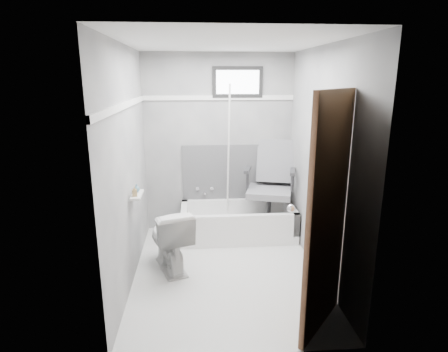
{
  "coord_description": "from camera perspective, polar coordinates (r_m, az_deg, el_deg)",
  "views": [
    {
      "loc": [
        -0.32,
        -3.72,
        2.08
      ],
      "look_at": [
        0.0,
        0.35,
        1.0
      ],
      "focal_mm": 30.0,
      "sensor_mm": 36.0,
      "label": 1
    }
  ],
  "objects": [
    {
      "name": "backerboard",
      "position": [
        5.21,
        1.95,
        0.56
      ],
      "size": [
        1.5,
        0.02,
        0.78
      ],
      "primitive_type": "cube",
      "color": "#4C4C4F",
      "rests_on": "wall_back"
    },
    {
      "name": "trim_back",
      "position": [
        5.03,
        -0.84,
        11.84
      ],
      "size": [
        2.0,
        0.02,
        0.06
      ],
      "primitive_type": "cube",
      "color": "white",
      "rests_on": "wall_back"
    },
    {
      "name": "wall_left",
      "position": [
        3.89,
        -14.45,
        1.24
      ],
      "size": [
        0.02,
        2.6,
        2.4
      ],
      "primitive_type": "cube",
      "color": "slate",
      "rests_on": "floor"
    },
    {
      "name": "wall_right",
      "position": [
        4.05,
        14.66,
        1.75
      ],
      "size": [
        0.02,
        2.6,
        2.4
      ],
      "primitive_type": "cube",
      "color": "slate",
      "rests_on": "floor"
    },
    {
      "name": "trim_left",
      "position": [
        3.79,
        -14.86,
        10.39
      ],
      "size": [
        0.02,
        2.6,
        0.06
      ],
      "primitive_type": "cube",
      "color": "white",
      "rests_on": "wall_left"
    },
    {
      "name": "shelf",
      "position": [
        3.98,
        -13.11,
        -2.83
      ],
      "size": [
        0.1,
        0.32,
        0.02
      ],
      "primitive_type": "cube",
      "color": "silver",
      "rests_on": "wall_left"
    },
    {
      "name": "window",
      "position": [
        5.04,
        2.08,
        14.11
      ],
      "size": [
        0.66,
        0.04,
        0.4
      ],
      "primitive_type": null,
      "color": "black",
      "rests_on": "wall_back"
    },
    {
      "name": "floor",
      "position": [
        4.28,
        0.37,
        -14.29
      ],
      "size": [
        2.6,
        2.6,
        0.0
      ],
      "primitive_type": "plane",
      "color": "white",
      "rests_on": "ground"
    },
    {
      "name": "wall_front",
      "position": [
        2.6,
        2.82,
        -5.02
      ],
      "size": [
        2.0,
        0.02,
        2.4
      ],
      "primitive_type": "cube",
      "color": "slate",
      "rests_on": "floor"
    },
    {
      "name": "faucet",
      "position": [
        5.23,
        -2.97,
        -2.24
      ],
      "size": [
        0.26,
        0.1,
        0.16
      ],
      "primitive_type": null,
      "color": "silver",
      "rests_on": "wall_back"
    },
    {
      "name": "ceiling",
      "position": [
        3.75,
        0.44,
        19.69
      ],
      "size": [
        2.6,
        2.6,
        0.0
      ],
      "primitive_type": "plane",
      "rotation": [
        3.14,
        0.0,
        0.0
      ],
      "color": "silver",
      "rests_on": "floor"
    },
    {
      "name": "wall_back",
      "position": [
        5.11,
        -0.82,
        4.89
      ],
      "size": [
        2.0,
        0.02,
        2.4
      ],
      "primitive_type": "cube",
      "color": "slate",
      "rests_on": "floor"
    },
    {
      "name": "bathtub",
      "position": [
        5.05,
        2.11,
        -6.96
      ],
      "size": [
        1.5,
        0.7,
        0.42
      ],
      "primitive_type": null,
      "color": "white",
      "rests_on": "floor"
    },
    {
      "name": "soap_bottle_a",
      "position": [
        3.89,
        -13.48,
        -2.26
      ],
      "size": [
        0.06,
        0.06,
        0.11
      ],
      "primitive_type": "imported",
      "rotation": [
        0.0,
        0.0,
        0.21
      ],
      "color": "#A28451",
      "rests_on": "shelf"
    },
    {
      "name": "office_chair",
      "position": [
        4.97,
        6.93,
        -1.48
      ],
      "size": [
        0.82,
        0.82,
        1.15
      ],
      "primitive_type": null,
      "rotation": [
        0.0,
        0.0,
        -0.27
      ],
      "color": "slate",
      "rests_on": "bathtub"
    },
    {
      "name": "pole",
      "position": [
        4.91,
        0.67,
        2.7
      ],
      "size": [
        0.02,
        0.38,
        1.92
      ],
      "primitive_type": "cylinder",
      "rotation": [
        0.19,
        0.0,
        0.0
      ],
      "color": "white",
      "rests_on": "bathtub"
    },
    {
      "name": "toilet",
      "position": [
        4.23,
        -8.28,
        -9.46
      ],
      "size": [
        0.62,
        0.81,
        0.71
      ],
      "primitive_type": "imported",
      "rotation": [
        0.0,
        0.0,
        3.47
      ],
      "color": "silver",
      "rests_on": "floor"
    },
    {
      "name": "door",
      "position": [
        2.97,
        22.0,
        -7.66
      ],
      "size": [
        0.78,
        0.78,
        2.0
      ],
      "primitive_type": null,
      "color": "#522D1E",
      "rests_on": "floor"
    },
    {
      "name": "soap_bottle_b",
      "position": [
        4.03,
        -13.18,
        -1.76
      ],
      "size": [
        0.08,
        0.08,
        0.09
      ],
      "primitive_type": "imported",
      "rotation": [
        0.0,
        0.0,
        0.38
      ],
      "color": "slate",
      "rests_on": "shelf"
    }
  ]
}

